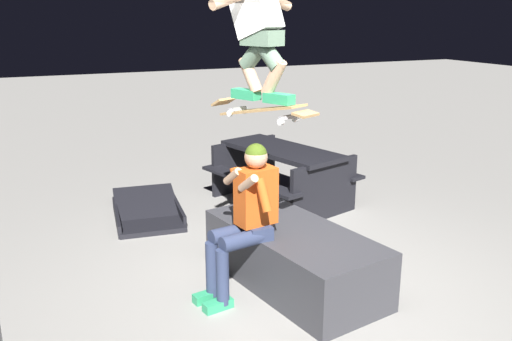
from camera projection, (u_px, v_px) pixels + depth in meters
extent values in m
plane|color=gray|center=(302.00, 295.00, 4.90)|extent=(40.00, 40.00, 0.00)
cube|color=#38383D|center=(294.00, 257.00, 5.05)|extent=(1.92, 1.14, 0.54)
cube|color=#2D3856|center=(256.00, 230.00, 4.82)|extent=(0.32, 0.20, 0.12)
cube|color=#D15119|center=(256.00, 196.00, 4.74)|extent=(0.26, 0.37, 0.50)
sphere|color=tan|center=(256.00, 157.00, 4.64)|extent=(0.20, 0.20, 0.20)
sphere|color=#465F19|center=(256.00, 155.00, 4.63)|extent=(0.19, 0.19, 0.19)
cylinder|color=#D15119|center=(264.00, 195.00, 4.52)|extent=(0.20, 0.11, 0.29)
cylinder|color=tan|center=(248.00, 183.00, 4.51)|extent=(0.25, 0.11, 0.19)
cylinder|color=#D15119|center=(238.00, 183.00, 4.84)|extent=(0.20, 0.11, 0.29)
cylinder|color=tan|center=(233.00, 176.00, 4.70)|extent=(0.25, 0.11, 0.19)
cylinder|color=#2D3856|center=(242.00, 240.00, 4.65)|extent=(0.21, 0.42, 0.14)
cylinder|color=#2D3856|center=(223.00, 277.00, 4.62)|extent=(0.11, 0.11, 0.50)
cube|color=#2D9E66|center=(218.00, 305.00, 4.66)|extent=(0.14, 0.27, 0.08)
cylinder|color=#2D3856|center=(231.00, 233.00, 4.79)|extent=(0.21, 0.42, 0.14)
cylinder|color=#2D3856|center=(212.00, 269.00, 4.76)|extent=(0.11, 0.11, 0.50)
cube|color=#2D9E66|center=(208.00, 296.00, 4.80)|extent=(0.14, 0.27, 0.08)
cube|color=#AD8451|center=(262.00, 110.00, 4.47)|extent=(0.81, 0.49, 0.17)
cube|color=#AD8451|center=(224.00, 102.00, 4.76)|extent=(0.18, 0.23, 0.07)
cube|color=#AD8451|center=(306.00, 114.00, 4.17)|extent=(0.19, 0.23, 0.04)
cube|color=#99999E|center=(238.00, 109.00, 4.66)|extent=(0.12, 0.17, 0.04)
cylinder|color=white|center=(230.00, 113.00, 4.61)|extent=(0.06, 0.05, 0.05)
cylinder|color=white|center=(245.00, 111.00, 4.73)|extent=(0.06, 0.05, 0.05)
cube|color=#99999E|center=(288.00, 117.00, 4.30)|extent=(0.12, 0.17, 0.04)
cylinder|color=white|center=(281.00, 122.00, 4.24)|extent=(0.06, 0.05, 0.05)
cylinder|color=white|center=(295.00, 119.00, 4.37)|extent=(0.06, 0.05, 0.05)
cube|color=#2D9E66|center=(246.00, 94.00, 4.56)|extent=(0.28, 0.19, 0.08)
cube|color=#2D9E66|center=(279.00, 99.00, 4.33)|extent=(0.28, 0.19, 0.08)
cylinder|color=tan|center=(251.00, 75.00, 4.48)|extent=(0.26, 0.18, 0.31)
cylinder|color=slate|center=(257.00, 51.00, 4.38)|extent=(0.36, 0.25, 0.33)
cylinder|color=tan|center=(274.00, 78.00, 4.32)|extent=(0.26, 0.18, 0.31)
cylinder|color=slate|center=(267.00, 51.00, 4.31)|extent=(0.36, 0.25, 0.33)
cube|color=slate|center=(262.00, 38.00, 4.32)|extent=(0.35, 0.30, 0.12)
cube|color=silver|center=(255.00, 6.00, 4.30)|extent=(0.50, 0.38, 0.52)
cube|color=black|center=(148.00, 216.00, 6.75)|extent=(1.30, 0.90, 0.06)
cube|color=black|center=(148.00, 212.00, 6.74)|extent=(1.24, 0.89, 0.32)
cube|color=black|center=(117.00, 217.00, 6.60)|extent=(1.09, 0.17, 0.15)
cube|color=black|center=(177.00, 208.00, 6.89)|extent=(1.09, 0.17, 0.15)
cube|color=black|center=(282.00, 150.00, 7.11)|extent=(1.83, 1.14, 0.06)
cube|color=black|center=(249.00, 180.00, 6.85)|extent=(1.70, 0.70, 0.04)
cube|color=black|center=(311.00, 165.00, 7.53)|extent=(1.70, 0.70, 0.04)
cube|color=black|center=(245.00, 165.00, 7.77)|extent=(0.36, 1.07, 0.72)
cube|color=black|center=(324.00, 191.00, 6.64)|extent=(0.36, 1.07, 0.72)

